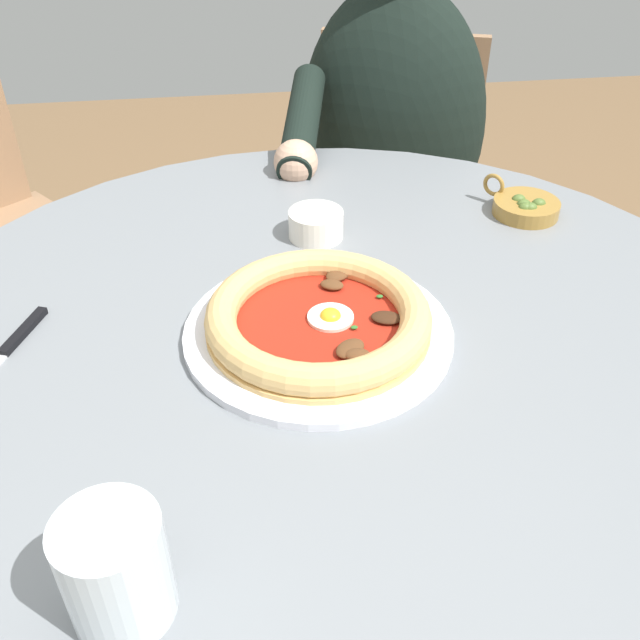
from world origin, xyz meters
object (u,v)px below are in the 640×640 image
at_px(steak_knife, 8,349).
at_px(pizza_on_plate, 319,321).
at_px(ramekin_capers, 316,223).
at_px(olive_pan, 525,207).
at_px(dining_table, 331,433).
at_px(cafe_chair_diner, 391,194).
at_px(water_glass, 117,574).
at_px(diner_person, 384,224).

bearing_deg(steak_knife, pizza_on_plate, -2.80).
bearing_deg(ramekin_capers, olive_pan, 4.39).
height_order(dining_table, cafe_chair_diner, cafe_chair_diner).
height_order(water_glass, steak_knife, water_glass).
distance_m(steak_knife, ramekin_capers, 0.41).
height_order(ramekin_capers, diner_person, diner_person).
bearing_deg(water_glass, steak_knife, 115.21).
height_order(water_glass, ramekin_capers, water_glass).
relative_size(diner_person, cafe_chair_diner, 1.38).
bearing_deg(pizza_on_plate, diner_person, 71.14).
xyz_separation_m(dining_table, diner_person, (0.22, 0.68, -0.10)).
distance_m(pizza_on_plate, ramekin_capers, 0.22).
bearing_deg(water_glass, olive_pan, 46.77).
xyz_separation_m(steak_knife, cafe_chair_diner, (0.61, 0.79, -0.25)).
height_order(pizza_on_plate, water_glass, water_glass).
height_order(water_glass, diner_person, diner_person).
bearing_deg(diner_person, cafe_chair_diner, 71.58).
distance_m(dining_table, pizza_on_plate, 0.17).
relative_size(pizza_on_plate, cafe_chair_diner, 0.36).
bearing_deg(pizza_on_plate, ramekin_capers, 83.38).
distance_m(dining_table, cafe_chair_diner, 0.86).
xyz_separation_m(dining_table, steak_knife, (-0.35, 0.03, 0.15)).
bearing_deg(olive_pan, ramekin_capers, -175.61).
relative_size(water_glass, cafe_chair_diner, 0.11).
height_order(olive_pan, diner_person, diner_person).
xyz_separation_m(ramekin_capers, cafe_chair_diner, (0.25, 0.59, -0.26)).
height_order(dining_table, pizza_on_plate, pizza_on_plate).
height_order(olive_pan, cafe_chair_diner, cafe_chair_diner).
bearing_deg(steak_knife, diner_person, 49.16).
bearing_deg(steak_knife, olive_pan, 18.57).
bearing_deg(dining_table, diner_person, 72.40).
bearing_deg(pizza_on_plate, water_glass, -121.14).
bearing_deg(water_glass, dining_table, 56.26).
bearing_deg(dining_table, pizza_on_plate, 146.09).
height_order(dining_table, olive_pan, olive_pan).
relative_size(dining_table, ramekin_capers, 14.17).
distance_m(steak_knife, cafe_chair_diner, 1.02).
relative_size(steak_knife, olive_pan, 1.96).
relative_size(olive_pan, cafe_chair_diner, 0.12).
height_order(water_glass, cafe_chair_diner, water_glass).
bearing_deg(steak_knife, dining_table, -4.17).
height_order(pizza_on_plate, steak_knife, pizza_on_plate).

